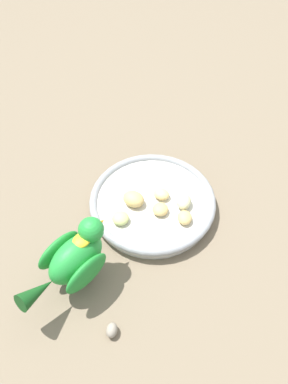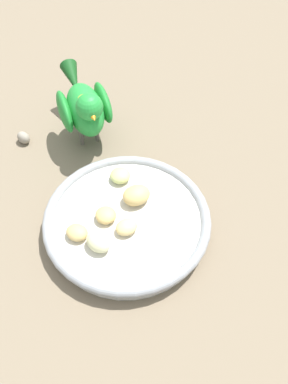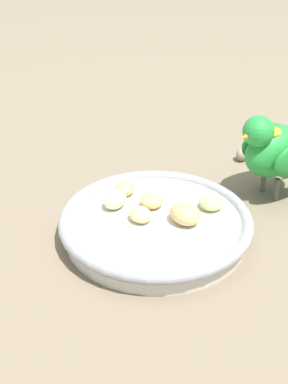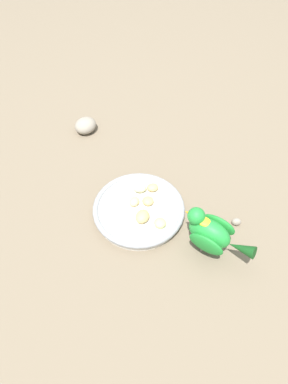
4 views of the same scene
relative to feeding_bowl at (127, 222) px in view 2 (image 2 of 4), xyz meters
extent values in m
plane|color=#756651|center=(-0.01, 0.02, -0.02)|extent=(4.00, 4.00, 0.00)
cylinder|color=beige|center=(0.00, 0.00, 0.00)|extent=(0.21, 0.21, 0.02)
torus|color=#93969B|center=(0.00, 0.00, 0.01)|extent=(0.23, 0.23, 0.01)
ellipsoid|color=#E5C67F|center=(0.01, -0.02, 0.02)|extent=(0.04, 0.04, 0.02)
ellipsoid|color=tan|center=(-0.05, -0.04, 0.02)|extent=(0.03, 0.03, 0.02)
ellipsoid|color=beige|center=(-0.02, -0.05, 0.02)|extent=(0.04, 0.04, 0.02)
ellipsoid|color=#C6D17A|center=(-0.03, 0.06, 0.02)|extent=(0.04, 0.04, 0.02)
ellipsoid|color=tan|center=(0.00, 0.03, 0.02)|extent=(0.05, 0.05, 0.02)
ellipsoid|color=tan|center=(-0.03, -0.01, 0.02)|extent=(0.04, 0.04, 0.02)
cylinder|color=#59544C|center=(-0.10, 0.15, 0.00)|extent=(0.01, 0.01, 0.03)
cylinder|color=#59544C|center=(-0.12, 0.14, 0.00)|extent=(0.01, 0.01, 0.03)
ellipsoid|color=green|center=(-0.11, 0.15, 0.05)|extent=(0.10, 0.11, 0.07)
ellipsoid|color=#1E7F2D|center=(-0.09, 0.17, 0.05)|extent=(0.06, 0.08, 0.05)
ellipsoid|color=#1E7F2D|center=(-0.14, 0.14, 0.05)|extent=(0.06, 0.08, 0.05)
cone|color=#144719|center=(-0.16, 0.21, 0.05)|extent=(0.06, 0.07, 0.04)
sphere|color=green|center=(-0.09, 0.12, 0.08)|extent=(0.06, 0.06, 0.04)
cone|color=orange|center=(-0.08, 0.10, 0.08)|extent=(0.02, 0.02, 0.01)
ellipsoid|color=yellow|center=(-0.10, 0.13, 0.08)|extent=(0.04, 0.04, 0.01)
ellipsoid|color=gray|center=(-0.21, 0.11, -0.01)|extent=(0.03, 0.02, 0.02)
camera|label=1|loc=(-0.46, 0.12, 0.62)|focal=40.03mm
camera|label=2|loc=(0.12, -0.32, 0.49)|focal=40.70mm
camera|label=3|loc=(0.50, 0.04, 0.33)|focal=47.34mm
camera|label=4|loc=(0.18, 0.50, 0.73)|focal=33.73mm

